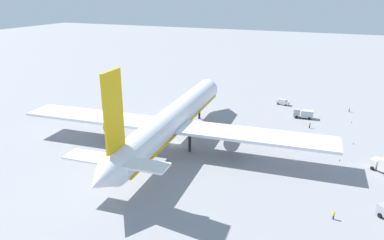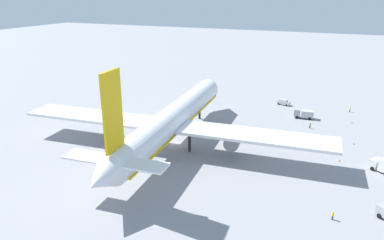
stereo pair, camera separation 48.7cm
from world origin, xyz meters
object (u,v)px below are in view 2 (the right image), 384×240
object	(u,v)px
ground_worker_0	(310,125)
service_truck_3	(384,165)
service_van	(284,102)
ground_worker_3	(333,216)
traffic_cone_1	(352,122)
ground_worker_2	(350,110)
traffic_cone_3	(354,143)
service_truck_1	(304,114)
airliner	(172,120)
traffic_cone_0	(339,160)

from	to	relation	value
ground_worker_0	service_truck_3	bearing A→B (deg)	-140.56
service_van	ground_worker_3	size ratio (longest dim) A/B	2.88
service_van	traffic_cone_1	size ratio (longest dim) A/B	8.51
ground_worker_0	ground_worker_2	size ratio (longest dim) A/B	1.03
ground_worker_3	traffic_cone_3	bearing A→B (deg)	-4.54
service_truck_3	traffic_cone_3	xyz separation A→B (m)	(14.23, 6.20, -1.38)
service_truck_1	ground_worker_2	xyz separation A→B (m)	(12.49, -13.28, -0.63)
ground_worker_0	traffic_cone_1	size ratio (longest dim) A/B	3.24
airliner	ground_worker_0	world-z (taller)	airliner
traffic_cone_3	service_van	bearing A→B (deg)	39.38
service_van	ground_worker_0	xyz separation A→B (m)	(-20.59, -11.38, -0.12)
ground_worker_3	traffic_cone_3	xyz separation A→B (m)	(37.74, -3.00, -0.55)
traffic_cone_3	traffic_cone_0	bearing A→B (deg)	166.37
service_van	traffic_cone_1	bearing A→B (deg)	-115.51
ground_worker_0	traffic_cone_1	world-z (taller)	ground_worker_0
ground_worker_3	ground_worker_2	bearing A→B (deg)	-1.18
service_truck_1	traffic_cone_1	world-z (taller)	service_truck_1
ground_worker_0	traffic_cone_1	xyz separation A→B (m)	(9.78, -11.26, -0.63)
service_truck_1	traffic_cone_1	bearing A→B (deg)	-85.20
service_truck_3	ground_worker_3	bearing A→B (deg)	158.62
traffic_cone_1	service_van	bearing A→B (deg)	64.49
traffic_cone_1	traffic_cone_3	size ratio (longest dim) A/B	1.00
ground_worker_2	traffic_cone_1	xyz separation A→B (m)	(-11.30, -0.89, -0.61)
airliner	traffic_cone_0	xyz separation A→B (m)	(7.70, -40.21, -6.92)
ground_worker_0	traffic_cone_3	xyz separation A→B (m)	(-7.90, -12.00, -0.63)
airliner	ground_worker_3	distance (m)	44.40
service_truck_1	ground_worker_2	distance (m)	18.25
ground_worker_0	traffic_cone_3	size ratio (longest dim) A/B	3.24
service_truck_3	traffic_cone_1	world-z (taller)	service_truck_3
ground_worker_0	ground_worker_2	xyz separation A→B (m)	(21.08, -10.37, -0.02)
service_truck_1	ground_worker_0	xyz separation A→B (m)	(-8.59, -2.91, -0.61)
ground_worker_2	airliner	bearing A→B (deg)	139.66
traffic_cone_1	ground_worker_0	bearing A→B (deg)	130.98
ground_worker_2	traffic_cone_0	distance (m)	41.25
traffic_cone_1	traffic_cone_0	bearing A→B (deg)	175.73
service_truck_1	traffic_cone_3	distance (m)	22.26
traffic_cone_0	traffic_cone_3	world-z (taller)	same
traffic_cone_3	ground_worker_3	bearing A→B (deg)	175.46
service_truck_1	ground_worker_3	distance (m)	55.52
airliner	ground_worker_0	distance (m)	42.28
traffic_cone_1	traffic_cone_3	world-z (taller)	same
traffic_cone_3	traffic_cone_1	bearing A→B (deg)	2.38
traffic_cone_0	service_truck_1	bearing A→B (deg)	22.56
airliner	traffic_cone_0	world-z (taller)	airliner
service_truck_3	traffic_cone_1	distance (m)	32.69
service_truck_1	traffic_cone_0	world-z (taller)	service_truck_1
service_truck_3	service_van	world-z (taller)	service_truck_3
traffic_cone_0	service_van	bearing A→B (deg)	26.61
airliner	service_truck_3	world-z (taller)	airliner
service_van	traffic_cone_0	size ratio (longest dim) A/B	8.51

